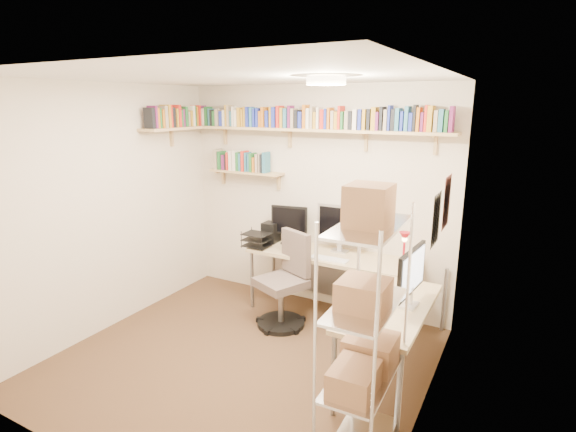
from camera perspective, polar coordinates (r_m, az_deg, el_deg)
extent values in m
plane|color=#45301D|center=(4.36, -5.82, -17.68)|extent=(3.20, 3.20, 0.00)
cube|color=beige|center=(5.12, 3.30, 2.31)|extent=(3.20, 0.04, 2.50)
cube|color=beige|center=(4.93, -21.77, 0.84)|extent=(0.04, 3.00, 2.50)
cube|color=beige|center=(3.26, 17.65, -5.26)|extent=(0.04, 3.00, 2.50)
cube|color=beige|center=(2.83, -24.01, -8.79)|extent=(3.20, 0.04, 2.50)
cube|color=white|center=(3.72, -6.81, 17.18)|extent=(3.20, 3.00, 0.04)
cube|color=silver|center=(3.71, 19.52, 1.71)|extent=(0.01, 0.30, 0.42)
cube|color=silver|center=(3.33, 18.31, -0.39)|extent=(0.01, 0.28, 0.38)
cylinder|color=#FFEAC6|center=(3.55, 4.88, 16.74)|extent=(0.30, 0.30, 0.06)
cube|color=tan|center=(4.91, 2.80, 10.88)|extent=(3.05, 0.25, 0.03)
cube|color=tan|center=(5.39, -13.81, 10.77)|extent=(0.25, 1.00, 0.03)
cube|color=tan|center=(5.41, -5.32, 5.58)|extent=(0.95, 0.20, 0.02)
cube|color=tan|center=(5.60, -8.23, 10.42)|extent=(0.03, 0.20, 0.20)
cube|color=tan|center=(5.11, 0.03, 10.23)|extent=(0.03, 0.20, 0.20)
cube|color=tan|center=(4.75, 9.76, 9.74)|extent=(0.03, 0.20, 0.20)
cube|color=tan|center=(4.57, 18.18, 9.09)|extent=(0.03, 0.20, 0.20)
cube|color=#681B54|center=(5.69, -10.83, 12.43)|extent=(0.04, 0.11, 0.24)
cube|color=beige|center=(5.66, -10.40, 12.27)|extent=(0.04, 0.13, 0.20)
cube|color=#21642C|center=(5.64, -10.07, 12.38)|extent=(0.04, 0.12, 0.22)
cube|color=#2C6984|center=(5.61, -9.66, 12.26)|extent=(0.03, 0.12, 0.20)
cube|color=black|center=(5.59, -9.38, 12.21)|extent=(0.03, 0.14, 0.19)
cube|color=#21642C|center=(5.56, -9.05, 12.15)|extent=(0.04, 0.13, 0.18)
cube|color=gray|center=(5.53, -8.66, 12.27)|extent=(0.04, 0.15, 0.20)
cube|color=#1F2EA2|center=(5.50, -8.18, 12.15)|extent=(0.04, 0.13, 0.17)
cube|color=beige|center=(5.48, -7.84, 12.22)|extent=(0.03, 0.13, 0.19)
cube|color=#B48421|center=(5.46, -7.58, 12.52)|extent=(0.02, 0.13, 0.24)
cube|color=gray|center=(5.44, -7.30, 12.50)|extent=(0.03, 0.14, 0.24)
cube|color=#2C6984|center=(5.42, -6.99, 12.17)|extent=(0.03, 0.11, 0.17)
cube|color=beige|center=(5.40, -6.69, 12.43)|extent=(0.03, 0.13, 0.22)
cube|color=beige|center=(5.38, -6.33, 12.26)|extent=(0.03, 0.15, 0.19)
cube|color=#B48421|center=(5.35, -5.95, 12.39)|extent=(0.04, 0.13, 0.21)
cube|color=#B48421|center=(5.33, -5.56, 12.29)|extent=(0.03, 0.12, 0.20)
cube|color=#B48421|center=(5.31, -5.23, 12.44)|extent=(0.03, 0.13, 0.22)
cube|color=#1F2EA2|center=(5.29, -4.87, 12.44)|extent=(0.04, 0.15, 0.22)
cube|color=#2C6984|center=(5.26, -4.45, 12.40)|extent=(0.03, 0.13, 0.22)
cube|color=#1F2EA2|center=(5.24, -4.08, 12.34)|extent=(0.03, 0.13, 0.20)
cube|color=#1F2EA2|center=(5.22, -3.66, 12.37)|extent=(0.03, 0.13, 0.21)
cube|color=#BE6616|center=(5.20, -3.31, 12.19)|extent=(0.03, 0.12, 0.18)
cube|color=#BE6616|center=(5.18, -2.92, 12.43)|extent=(0.03, 0.15, 0.22)
cube|color=#1F2EA2|center=(5.15, -2.45, 12.21)|extent=(0.04, 0.12, 0.18)
cube|color=#B48421|center=(5.13, -2.00, 12.45)|extent=(0.03, 0.11, 0.23)
cube|color=#1F2EA2|center=(5.10, -1.54, 12.42)|extent=(0.04, 0.15, 0.22)
cube|color=red|center=(5.08, -1.02, 12.50)|extent=(0.03, 0.13, 0.24)
cube|color=#B48421|center=(5.06, -0.57, 12.37)|extent=(0.03, 0.13, 0.22)
cube|color=#2C6984|center=(5.03, -0.11, 12.32)|extent=(0.04, 0.13, 0.21)
cube|color=#681B54|center=(5.01, 0.36, 12.49)|extent=(0.03, 0.11, 0.24)
cube|color=gray|center=(4.99, 0.78, 12.31)|extent=(0.04, 0.12, 0.21)
cube|color=black|center=(4.97, 1.29, 12.21)|extent=(0.04, 0.13, 0.19)
cube|color=#1F2EA2|center=(4.95, 1.83, 12.09)|extent=(0.04, 0.15, 0.17)
cube|color=#BE6616|center=(4.93, 2.28, 12.51)|extent=(0.03, 0.12, 0.25)
cube|color=beige|center=(4.91, 2.80, 12.28)|extent=(0.03, 0.14, 0.21)
cube|color=gray|center=(4.89, 3.22, 12.37)|extent=(0.03, 0.12, 0.23)
cube|color=#B48421|center=(4.88, 3.64, 12.03)|extent=(0.03, 0.13, 0.17)
cube|color=beige|center=(4.86, 4.01, 12.30)|extent=(0.03, 0.12, 0.22)
cube|color=red|center=(4.84, 4.54, 12.16)|extent=(0.04, 0.11, 0.20)
cube|color=#1F2EA2|center=(4.82, 5.04, 12.19)|extent=(0.03, 0.14, 0.21)
cube|color=#BE6616|center=(4.81, 5.42, 12.25)|extent=(0.03, 0.14, 0.22)
cube|color=gray|center=(4.79, 5.90, 12.04)|extent=(0.03, 0.14, 0.19)
cube|color=#B48421|center=(4.78, 6.33, 11.98)|extent=(0.04, 0.13, 0.18)
cube|color=red|center=(4.76, 6.75, 12.30)|extent=(0.03, 0.14, 0.24)
cube|color=#21642C|center=(4.75, 7.11, 11.95)|extent=(0.03, 0.14, 0.18)
cube|color=gray|center=(4.74, 7.61, 11.96)|extent=(0.04, 0.11, 0.19)
cube|color=black|center=(4.72, 8.14, 11.94)|extent=(0.04, 0.15, 0.19)
cube|color=beige|center=(4.70, 8.71, 12.02)|extent=(0.04, 0.15, 0.20)
cube|color=#1F2EA2|center=(4.69, 9.32, 11.98)|extent=(0.03, 0.14, 0.20)
cube|color=#B48421|center=(4.67, 9.82, 11.97)|extent=(0.03, 0.13, 0.20)
cube|color=black|center=(4.66, 10.38, 11.96)|extent=(0.03, 0.14, 0.21)
cube|color=#B48421|center=(4.64, 10.96, 12.04)|extent=(0.04, 0.12, 0.23)
cube|color=#681B54|center=(4.63, 11.44, 11.72)|extent=(0.03, 0.14, 0.18)
cube|color=black|center=(4.62, 11.93, 12.01)|extent=(0.03, 0.14, 0.23)
cube|color=gray|center=(4.61, 12.45, 11.81)|extent=(0.03, 0.15, 0.20)
cube|color=#1F2EA2|center=(4.60, 12.85, 12.04)|extent=(0.02, 0.12, 0.24)
cube|color=black|center=(4.59, 13.34, 11.79)|extent=(0.04, 0.14, 0.21)
cube|color=#2C6984|center=(4.57, 13.87, 11.82)|extent=(0.04, 0.15, 0.22)
cube|color=#1F2EA2|center=(4.56, 14.40, 11.59)|extent=(0.03, 0.14, 0.19)
cube|color=#2C6984|center=(4.55, 14.95, 11.85)|extent=(0.03, 0.15, 0.24)
cube|color=#1F2EA2|center=(4.54, 15.42, 11.44)|extent=(0.03, 0.12, 0.17)
cube|color=black|center=(4.53, 15.88, 11.87)|extent=(0.03, 0.12, 0.25)
cube|color=#BE6616|center=(4.53, 16.32, 11.68)|extent=(0.03, 0.14, 0.22)
cube|color=#681B54|center=(4.52, 16.75, 11.36)|extent=(0.03, 0.11, 0.18)
cube|color=red|center=(4.51, 17.21, 11.76)|extent=(0.02, 0.13, 0.25)
cube|color=#B48421|center=(4.50, 17.69, 11.68)|extent=(0.04, 0.15, 0.24)
cube|color=gray|center=(4.50, 18.34, 11.37)|extent=(0.04, 0.12, 0.20)
cube|color=#2C6984|center=(4.49, 18.91, 11.39)|extent=(0.04, 0.11, 0.21)
cube|color=#21642C|center=(4.48, 19.56, 11.26)|extent=(0.03, 0.13, 0.20)
cube|color=#681B54|center=(4.47, 20.11, 11.47)|extent=(0.03, 0.14, 0.24)
cube|color=black|center=(5.07, -17.19, 11.78)|extent=(0.13, 0.04, 0.22)
cube|color=#681B54|center=(5.11, -16.82, 11.94)|extent=(0.13, 0.03, 0.24)
cube|color=#BE6616|center=(5.13, -16.52, 11.83)|extent=(0.12, 0.03, 0.22)
cube|color=#21642C|center=(5.16, -16.26, 11.84)|extent=(0.11, 0.02, 0.21)
cube|color=#BE6616|center=(5.18, -15.99, 11.80)|extent=(0.13, 0.03, 0.20)
cube|color=gray|center=(5.21, -15.68, 12.03)|extent=(0.14, 0.04, 0.24)
cube|color=#B48421|center=(5.25, -15.30, 12.13)|extent=(0.14, 0.03, 0.25)
cube|color=red|center=(5.27, -15.03, 12.14)|extent=(0.13, 0.02, 0.24)
cube|color=black|center=(5.31, -14.66, 12.02)|extent=(0.11, 0.04, 0.22)
cube|color=#B48421|center=(5.34, -14.35, 11.98)|extent=(0.14, 0.03, 0.21)
cube|color=red|center=(5.37, -14.07, 12.23)|extent=(0.14, 0.04, 0.25)
cube|color=#21642C|center=(5.39, -13.78, 11.96)|extent=(0.14, 0.03, 0.19)
cube|color=#681B54|center=(5.42, -13.51, 12.00)|extent=(0.12, 0.03, 0.19)
cube|color=#21642C|center=(5.45, -13.24, 12.19)|extent=(0.14, 0.04, 0.23)
cube|color=gray|center=(5.49, -12.91, 11.93)|extent=(0.13, 0.03, 0.17)
cube|color=#B48421|center=(5.51, -12.63, 12.01)|extent=(0.15, 0.03, 0.18)
cube|color=beige|center=(5.54, -12.38, 12.31)|extent=(0.14, 0.04, 0.24)
cube|color=#21642C|center=(5.58, -12.09, 12.32)|extent=(0.12, 0.02, 0.23)
cube|color=#BE6616|center=(5.60, -11.88, 12.29)|extent=(0.13, 0.02, 0.22)
cube|color=red|center=(5.63, -11.64, 12.39)|extent=(0.14, 0.03, 0.24)
cube|color=gray|center=(5.66, -11.37, 12.06)|extent=(0.13, 0.04, 0.17)
cube|color=gray|center=(5.70, -11.05, 12.25)|extent=(0.11, 0.04, 0.20)
cube|color=gray|center=(5.63, -8.84, 7.17)|extent=(0.04, 0.15, 0.24)
cube|color=#21642C|center=(5.60, -8.39, 7.03)|extent=(0.04, 0.14, 0.22)
cube|color=#681B54|center=(5.57, -7.98, 6.81)|extent=(0.04, 0.12, 0.18)
cube|color=black|center=(5.55, -7.68, 6.84)|extent=(0.02, 0.11, 0.19)
cube|color=red|center=(5.53, -7.41, 6.95)|extent=(0.02, 0.13, 0.21)
cube|color=beige|center=(5.50, -7.02, 7.03)|extent=(0.04, 0.13, 0.23)
cube|color=beige|center=(5.47, -6.55, 7.05)|extent=(0.04, 0.13, 0.24)
cube|color=#21642C|center=(5.44, -6.16, 6.92)|extent=(0.04, 0.13, 0.22)
cube|color=#2C6984|center=(5.42, -5.83, 6.85)|extent=(0.02, 0.14, 0.21)
cube|color=red|center=(5.40, -5.49, 6.98)|extent=(0.04, 0.13, 0.24)
cube|color=#2C6984|center=(5.38, -5.12, 6.88)|extent=(0.02, 0.13, 0.22)
cube|color=#2C6984|center=(5.36, -4.78, 6.76)|extent=(0.03, 0.11, 0.21)
cube|color=#21642C|center=(5.34, -4.46, 6.81)|extent=(0.04, 0.14, 0.22)
cube|color=#BE6616|center=(5.32, -4.12, 6.54)|extent=(0.03, 0.13, 0.17)
cube|color=gray|center=(5.30, -3.74, 6.74)|extent=(0.03, 0.13, 0.21)
cube|color=gray|center=(5.28, -3.40, 6.77)|extent=(0.02, 0.11, 0.22)
cube|color=black|center=(5.26, -3.12, 6.69)|extent=(0.03, 0.14, 0.21)
cube|color=#2C6984|center=(5.24, -2.79, 6.81)|extent=(0.04, 0.13, 0.24)
cube|color=#D0B987|center=(4.89, 5.53, -5.05)|extent=(1.84, 0.58, 0.04)
cube|color=#D0B987|center=(3.79, 12.88, -11.23)|extent=(0.58, 1.26, 0.04)
cylinder|color=gray|center=(5.20, -4.59, -8.06)|extent=(0.04, 0.04, 0.68)
cylinder|color=gray|center=(5.58, -1.87, -6.43)|extent=(0.04, 0.04, 0.68)
cylinder|color=gray|center=(4.95, 19.23, -10.02)|extent=(0.04, 0.04, 0.68)
cylinder|color=gray|center=(3.54, 5.80, -19.46)|extent=(0.04, 0.04, 0.68)
cylinder|color=gray|center=(3.42, 13.83, -21.17)|extent=(0.04, 0.04, 0.68)
cube|color=gray|center=(5.21, 6.54, -7.46)|extent=(1.74, 0.02, 0.53)
cube|color=silver|center=(4.87, 6.68, -0.97)|extent=(0.53, 0.03, 0.41)
cube|color=black|center=(4.86, 6.59, -1.02)|extent=(0.48, 0.00, 0.35)
cube|color=black|center=(5.14, 0.16, -0.53)|extent=(0.43, 0.03, 0.33)
cube|color=black|center=(3.68, 15.40, -6.76)|extent=(0.03, 0.56, 0.37)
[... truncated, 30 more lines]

